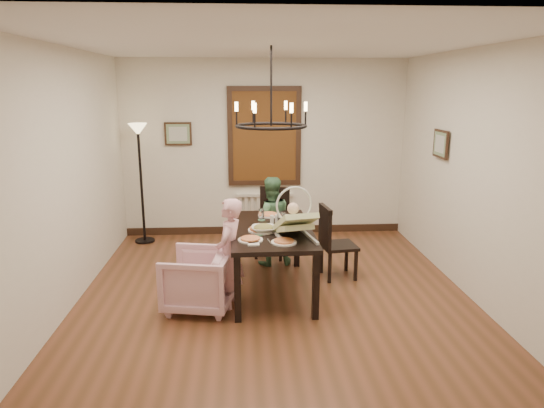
{
  "coord_description": "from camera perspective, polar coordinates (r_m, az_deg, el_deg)",
  "views": [
    {
      "loc": [
        -0.35,
        -5.21,
        2.38
      ],
      "look_at": [
        -0.02,
        0.22,
        1.05
      ],
      "focal_mm": 32.0,
      "sensor_mm": 36.0,
      "label": 1
    }
  ],
  "objects": [
    {
      "name": "room_shell",
      "position": [
        5.68,
        0.09,
        3.79
      ],
      "size": [
        4.51,
        5.0,
        2.81
      ],
      "color": "brown",
      "rests_on": "ground"
    },
    {
      "name": "dining_table",
      "position": [
        5.65,
        -0.09,
        -3.69
      ],
      "size": [
        0.95,
        1.66,
        0.77
      ],
      "rotation": [
        0.0,
        0.0,
        0.02
      ],
      "color": "black",
      "rests_on": "room_shell"
    },
    {
      "name": "chair_far",
      "position": [
        6.86,
        -0.07,
        -2.24
      ],
      "size": [
        0.55,
        0.55,
        0.98
      ],
      "primitive_type": null,
      "rotation": [
        0.0,
        0.0,
        -0.32
      ],
      "color": "black",
      "rests_on": "room_shell"
    },
    {
      "name": "chair_right",
      "position": [
        6.18,
        7.88,
        -4.39
      ],
      "size": [
        0.47,
        0.47,
        0.94
      ],
      "primitive_type": null,
      "rotation": [
        0.0,
        0.0,
        1.71
      ],
      "color": "black",
      "rests_on": "room_shell"
    },
    {
      "name": "armchair",
      "position": [
        5.4,
        -8.66,
        -8.81
      ],
      "size": [
        0.84,
        0.82,
        0.65
      ],
      "primitive_type": "imported",
      "rotation": [
        0.0,
        0.0,
        -1.76
      ],
      "color": "beige",
      "rests_on": "room_shell"
    },
    {
      "name": "elderly_woman",
      "position": [
        5.34,
        -5.01,
        -6.86
      ],
      "size": [
        0.34,
        0.42,
        1.01
      ],
      "primitive_type": "imported",
      "rotation": [
        0.0,
        0.0,
        -1.86
      ],
      "color": "#E29FA9",
      "rests_on": "room_shell"
    },
    {
      "name": "seated_man",
      "position": [
        6.56,
        -0.2,
        -2.89
      ],
      "size": [
        0.54,
        0.45,
        1.01
      ],
      "primitive_type": "imported",
      "rotation": [
        0.0,
        0.0,
        3.28
      ],
      "color": "#45754E",
      "rests_on": "room_shell"
    },
    {
      "name": "baby_bouncer",
      "position": [
        5.23,
        2.65,
        -1.97
      ],
      "size": [
        0.54,
        0.67,
        0.39
      ],
      "primitive_type": null,
      "rotation": [
        0.0,
        0.0,
        0.21
      ],
      "color": "beige",
      "rests_on": "dining_table"
    },
    {
      "name": "salad_bowl",
      "position": [
        5.47,
        -0.99,
        -2.92
      ],
      "size": [
        0.33,
        0.33,
        0.08
      ],
      "primitive_type": "imported",
      "color": "white",
      "rests_on": "dining_table"
    },
    {
      "name": "pizza_platter",
      "position": [
        5.52,
        -1.17,
        -3.0
      ],
      "size": [
        0.32,
        0.32,
        0.04
      ],
      "primitive_type": "cylinder",
      "color": "tan",
      "rests_on": "dining_table"
    },
    {
      "name": "drinking_glass",
      "position": [
        5.76,
        1.25,
        -1.7
      ],
      "size": [
        0.08,
        0.08,
        0.15
      ],
      "primitive_type": "cylinder",
      "color": "silver",
      "rests_on": "dining_table"
    },
    {
      "name": "window_blinds",
      "position": [
        7.72,
        -0.9,
        7.94
      ],
      "size": [
        1.0,
        0.03,
        1.4
      ],
      "primitive_type": "cube",
      "color": "#553111",
      "rests_on": "room_shell"
    },
    {
      "name": "radiator",
      "position": [
        7.96,
        -0.87,
        -1.03
      ],
      "size": [
        0.92,
        0.12,
        0.62
      ],
      "primitive_type": null,
      "color": "silver",
      "rests_on": "room_shell"
    },
    {
      "name": "picture_back",
      "position": [
        7.78,
        -10.99,
        8.11
      ],
      "size": [
        0.42,
        0.03,
        0.36
      ],
      "primitive_type": "cube",
      "color": "black",
      "rests_on": "room_shell"
    },
    {
      "name": "picture_right",
      "position": [
        6.67,
        19.24,
        6.69
      ],
      "size": [
        0.03,
        0.42,
        0.36
      ],
      "primitive_type": "cube",
      "rotation": [
        0.0,
        0.0,
        1.57
      ],
      "color": "black",
      "rests_on": "room_shell"
    },
    {
      "name": "floor_lamp",
      "position": [
        7.67,
        -15.11,
        2.13
      ],
      "size": [
        0.3,
        0.3,
        1.8
      ],
      "primitive_type": null,
      "color": "black",
      "rests_on": "room_shell"
    },
    {
      "name": "chandelier",
      "position": [
        5.41,
        -0.09,
        9.17
      ],
      "size": [
        0.8,
        0.8,
        0.04
      ],
      "primitive_type": "torus",
      "color": "black",
      "rests_on": "room_shell"
    }
  ]
}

